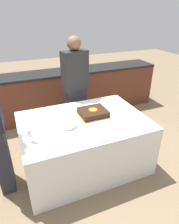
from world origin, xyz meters
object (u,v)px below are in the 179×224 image
object	(u,v)px
wine_glass	(30,134)
cake	(93,112)
person_cutting_cake	(76,88)
plate_stack	(68,124)

from	to	relation	value
wine_glass	cake	bearing A→B (deg)	19.47
cake	person_cutting_cake	size ratio (longest dim) A/B	0.24
plate_stack	wine_glass	size ratio (longest dim) A/B	1.26
cake	wine_glass	xyz separation A→B (m)	(-0.86, -0.30, 0.07)
person_cutting_cake	cake	bearing A→B (deg)	77.95
cake	wine_glass	world-z (taller)	wine_glass
plate_stack	wine_glass	xyz separation A→B (m)	(-0.45, -0.15, 0.07)
wine_glass	person_cutting_cake	bearing A→B (deg)	49.74
plate_stack	person_cutting_cake	distance (m)	0.97
person_cutting_cake	wine_glass	bearing A→B (deg)	37.70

